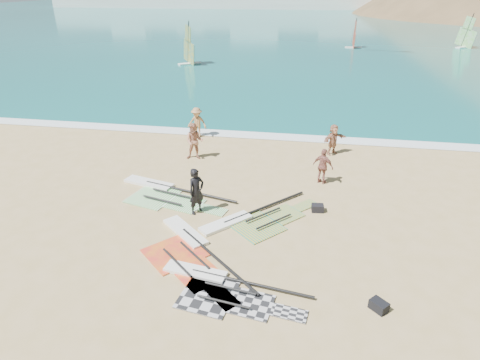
% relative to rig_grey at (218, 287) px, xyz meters
% --- Properties ---
extents(ground, '(300.00, 300.00, 0.00)m').
position_rel_rig_grey_xyz_m(ground, '(0.69, 1.64, -0.05)').
color(ground, tan).
rests_on(ground, ground).
extents(sea, '(300.00, 240.00, 0.06)m').
position_rel_rig_grey_xyz_m(sea, '(0.69, 133.64, -0.05)').
color(sea, '#0B5353').
rests_on(sea, ground).
extents(surf_line, '(300.00, 1.20, 0.04)m').
position_rel_rig_grey_xyz_m(surf_line, '(0.69, 13.94, -0.05)').
color(surf_line, white).
rests_on(surf_line, ground).
extents(rig_grey, '(4.93, 2.31, 0.19)m').
position_rel_rig_grey_xyz_m(rig_grey, '(0.00, 0.00, 0.00)').
color(rig_grey, '#232325').
rests_on(rig_grey, ground).
extents(rig_green, '(5.71, 3.00, 0.20)m').
position_rel_rig_grey_xyz_m(rig_green, '(-3.78, 5.71, 0.00)').
color(rig_green, green).
rests_on(rig_green, ground).
extents(rig_orange, '(4.59, 4.27, 0.20)m').
position_rel_rig_grey_xyz_m(rig_orange, '(0.54, 4.09, 0.00)').
color(rig_orange, yellow).
rests_on(rig_orange, ground).
extents(rig_red, '(4.51, 4.82, 0.20)m').
position_rel_rig_grey_xyz_m(rig_red, '(-1.41, 1.68, 0.00)').
color(rig_red, red).
rests_on(rig_red, ground).
extents(gear_bag_near, '(0.52, 0.40, 0.31)m').
position_rel_rig_grey_xyz_m(gear_bag_near, '(3.06, 5.27, 0.11)').
color(gear_bag_near, black).
rests_on(gear_bag_near, ground).
extents(gear_bag_far, '(0.60, 0.60, 0.30)m').
position_rel_rig_grey_xyz_m(gear_bag_far, '(4.78, -0.12, 0.10)').
color(gear_bag_far, black).
rests_on(gear_bag_far, ground).
extents(person_wetsuit, '(0.81, 0.86, 1.97)m').
position_rel_rig_grey_xyz_m(person_wetsuit, '(-1.84, 4.34, 0.94)').
color(person_wetsuit, black).
rests_on(person_wetsuit, ground).
extents(beachgoer_left, '(1.05, 0.86, 1.98)m').
position_rel_rig_grey_xyz_m(beachgoer_left, '(-3.44, 9.84, 0.94)').
color(beachgoer_left, '#B4775D').
rests_on(beachgoer_left, ground).
extents(beachgoer_mid, '(1.26, 0.80, 1.86)m').
position_rel_rig_grey_xyz_m(beachgoer_mid, '(-4.20, 13.14, 0.88)').
color(beachgoer_mid, '#A4774A').
rests_on(beachgoer_mid, ground).
extents(beachgoer_back, '(1.09, 0.83, 1.72)m').
position_rel_rig_grey_xyz_m(beachgoer_back, '(3.26, 7.99, 0.81)').
color(beachgoer_back, '#95594E').
rests_on(beachgoer_back, ground).
extents(beachgoer_right, '(1.51, 1.41, 1.69)m').
position_rel_rig_grey_xyz_m(beachgoer_right, '(3.87, 11.79, 0.80)').
color(beachgoer_right, '#AC7559').
rests_on(beachgoer_right, ground).
extents(windsurfer_left, '(2.53, 2.54, 4.83)m').
position_rel_rig_grey_xyz_m(windsurfer_left, '(-11.59, 36.91, 1.33)').
color(windsurfer_left, white).
rests_on(windsurfer_left, ground).
extents(windsurfer_centre, '(2.30, 2.81, 4.19)m').
position_rel_rig_grey_xyz_m(windsurfer_centre, '(8.36, 53.72, 1.19)').
color(windsurfer_centre, white).
rests_on(windsurfer_centre, ground).
extents(windsurfer_right, '(2.59, 2.65, 4.82)m').
position_rel_rig_grey_xyz_m(windsurfer_right, '(24.40, 56.63, 1.32)').
color(windsurfer_right, white).
rests_on(windsurfer_right, ground).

